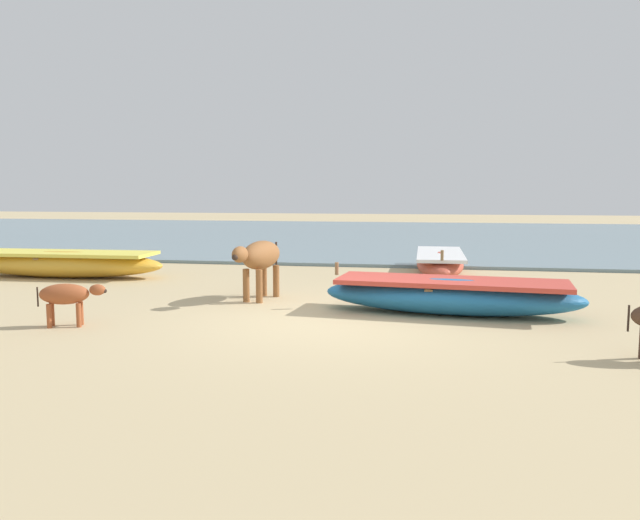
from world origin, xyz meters
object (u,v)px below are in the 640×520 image
fishing_boat_5 (63,263)px  calf_near_rust (67,296)px  cow_adult_brown (260,258)px  fishing_boat_2 (440,263)px  fishing_boat_4 (451,295)px

fishing_boat_5 → calf_near_rust: size_ratio=5.04×
cow_adult_brown → calf_near_rust: cow_adult_brown is taller
cow_adult_brown → calf_near_rust: (-2.04, -2.48, -0.30)m
fishing_boat_2 → fishing_boat_5: 8.18m
fishing_boat_2 → fishing_boat_5: fishing_boat_5 is taller
calf_near_rust → fishing_boat_4: bearing=0.4°
fishing_boat_4 → fishing_boat_5: bearing=-12.1°
fishing_boat_5 → fishing_boat_4: bearing=160.4°
calf_near_rust → fishing_boat_2: bearing=32.0°
fishing_boat_5 → cow_adult_brown: cow_adult_brown is taller
fishing_boat_2 → cow_adult_brown: cow_adult_brown is taller
fishing_boat_2 → fishing_boat_5: bearing=-77.9°
cow_adult_brown → fishing_boat_4: bearing=89.8°
calf_near_rust → cow_adult_brown: bearing=31.8°
calf_near_rust → fishing_boat_5: bearing=104.1°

